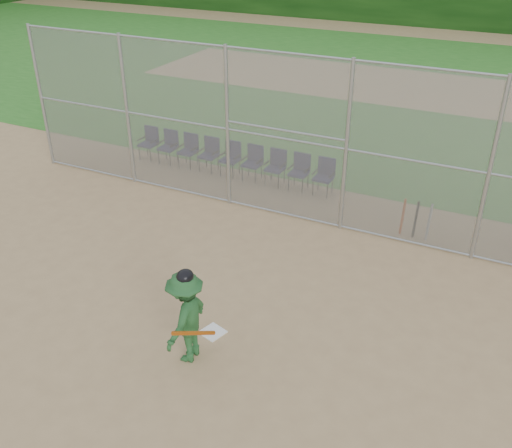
% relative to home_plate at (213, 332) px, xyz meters
% --- Properties ---
extents(ground, '(100.00, 100.00, 0.00)m').
position_rel_home_plate_xyz_m(ground, '(-0.20, -0.33, -0.01)').
color(ground, tan).
rests_on(ground, ground).
extents(grass_strip, '(100.00, 100.00, 0.00)m').
position_rel_home_plate_xyz_m(grass_strip, '(-0.20, 17.67, -0.00)').
color(grass_strip, '#296D20').
rests_on(grass_strip, ground).
extents(dirt_patch_far, '(24.00, 24.00, 0.00)m').
position_rel_home_plate_xyz_m(dirt_patch_far, '(-0.20, 17.67, -0.00)').
color(dirt_patch_far, tan).
rests_on(dirt_patch_far, ground).
extents(backstop_fence, '(16.09, 0.09, 4.00)m').
position_rel_home_plate_xyz_m(backstop_fence, '(-0.20, 4.67, 2.06)').
color(backstop_fence, gray).
rests_on(backstop_fence, ground).
extents(home_plate, '(0.48, 0.48, 0.02)m').
position_rel_home_plate_xyz_m(home_plate, '(0.00, 0.00, 0.00)').
color(home_plate, white).
rests_on(home_plate, ground).
extents(batter_at_plate, '(0.92, 1.33, 1.76)m').
position_rel_home_plate_xyz_m(batter_at_plate, '(-0.05, -0.72, 0.84)').
color(batter_at_plate, '#215427').
rests_on(batter_at_plate, ground).
extents(spare_bats, '(0.66, 0.27, 0.85)m').
position_rel_home_plate_xyz_m(spare_bats, '(2.45, 5.10, 0.41)').
color(spare_bats, '#D84C14').
rests_on(spare_bats, ground).
extents(chair_0, '(0.54, 0.52, 0.96)m').
position_rel_home_plate_xyz_m(chair_0, '(-5.83, 6.24, 0.47)').
color(chair_0, '#10123D').
rests_on(chair_0, ground).
extents(chair_1, '(0.54, 0.52, 0.96)m').
position_rel_home_plate_xyz_m(chair_1, '(-5.13, 6.24, 0.47)').
color(chair_1, '#10123D').
rests_on(chair_1, ground).
extents(chair_2, '(0.54, 0.52, 0.96)m').
position_rel_home_plate_xyz_m(chair_2, '(-4.43, 6.24, 0.47)').
color(chair_2, '#10123D').
rests_on(chair_2, ground).
extents(chair_3, '(0.54, 0.52, 0.96)m').
position_rel_home_plate_xyz_m(chair_3, '(-3.73, 6.24, 0.47)').
color(chair_3, '#10123D').
rests_on(chair_3, ground).
extents(chair_4, '(0.54, 0.52, 0.96)m').
position_rel_home_plate_xyz_m(chair_4, '(-3.03, 6.24, 0.47)').
color(chair_4, '#10123D').
rests_on(chair_4, ground).
extents(chair_5, '(0.54, 0.52, 0.96)m').
position_rel_home_plate_xyz_m(chair_5, '(-2.33, 6.24, 0.47)').
color(chair_5, '#10123D').
rests_on(chair_5, ground).
extents(chair_6, '(0.54, 0.52, 0.96)m').
position_rel_home_plate_xyz_m(chair_6, '(-1.63, 6.24, 0.47)').
color(chair_6, '#10123D').
rests_on(chair_6, ground).
extents(chair_7, '(0.54, 0.52, 0.96)m').
position_rel_home_plate_xyz_m(chair_7, '(-0.93, 6.24, 0.47)').
color(chair_7, '#10123D').
rests_on(chair_7, ground).
extents(chair_8, '(0.54, 0.52, 0.96)m').
position_rel_home_plate_xyz_m(chair_8, '(-0.23, 6.24, 0.47)').
color(chair_8, '#10123D').
rests_on(chair_8, ground).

